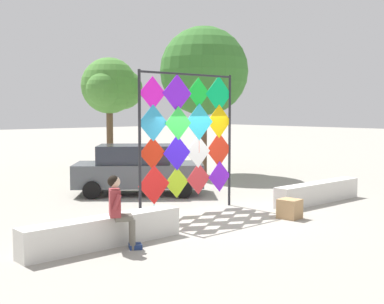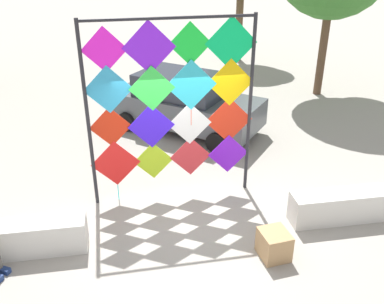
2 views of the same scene
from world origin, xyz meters
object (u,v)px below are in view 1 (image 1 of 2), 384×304
at_px(cardboard_box_large, 290,209).
at_px(tree_palm_like, 112,87).
at_px(kite_display_rack, 189,133).
at_px(parked_car, 138,169).
at_px(tree_far_right, 203,74).
at_px(seated_vendor, 119,206).

height_order(cardboard_box_large, tree_palm_like, tree_palm_like).
bearing_deg(tree_palm_like, cardboard_box_large, -102.66).
xyz_separation_m(kite_display_rack, tree_palm_like, (4.15, 10.07, 1.63)).
bearing_deg(cardboard_box_large, parked_car, 96.91).
bearing_deg(tree_far_right, seated_vendor, -140.54).
relative_size(seated_vendor, cardboard_box_large, 2.86).
relative_size(kite_display_rack, seated_vendor, 2.55).
height_order(kite_display_rack, parked_car, kite_display_rack).
bearing_deg(tree_far_right, cardboard_box_large, -118.81).
height_order(tree_far_right, tree_palm_like, tree_far_right).
bearing_deg(seated_vendor, kite_display_rack, 28.31).
height_order(kite_display_rack, seated_vendor, kite_display_rack).
bearing_deg(tree_palm_like, seated_vendor, -122.17).
bearing_deg(kite_display_rack, tree_far_right, 44.67).
xyz_separation_m(kite_display_rack, tree_far_right, (5.69, 5.62, 2.06)).
bearing_deg(parked_car, tree_palm_like, 63.25).
xyz_separation_m(parked_car, tree_far_right, (4.95, 2.33, 3.33)).
bearing_deg(parked_car, kite_display_rack, -102.57).
bearing_deg(tree_palm_like, kite_display_rack, -112.40).
relative_size(parked_car, tree_far_right, 0.70).
xyz_separation_m(cardboard_box_large, tree_palm_like, (2.75, 12.25, 3.45)).
bearing_deg(seated_vendor, tree_palm_like, 57.83).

